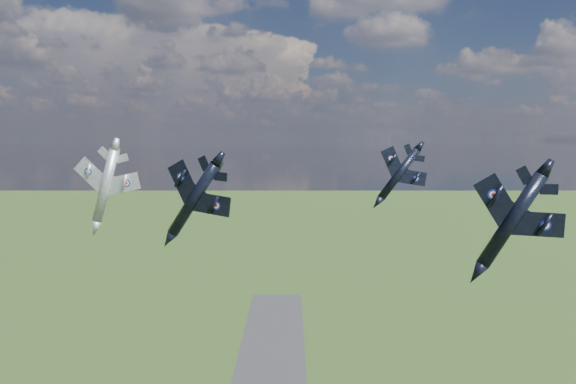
# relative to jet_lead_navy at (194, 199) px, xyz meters

# --- Properties ---
(jet_lead_navy) EXTENTS (15.10, 17.83, 8.80)m
(jet_lead_navy) POSITION_rel_jet_lead_navy_xyz_m (0.00, 0.00, 0.00)
(jet_lead_navy) COLOR black
(jet_right_navy) EXTENTS (13.31, 16.88, 8.31)m
(jet_right_navy) POSITION_rel_jet_lead_navy_xyz_m (35.67, -12.33, -0.93)
(jet_right_navy) COLOR black
(jet_high_navy) EXTENTS (11.04, 14.53, 8.03)m
(jet_high_navy) POSITION_rel_jet_lead_navy_xyz_m (29.80, 19.32, 2.05)
(jet_high_navy) COLOR black
(jet_left_silver) EXTENTS (13.89, 17.69, 6.54)m
(jet_left_silver) POSITION_rel_jet_lead_navy_xyz_m (-17.58, 19.11, 0.15)
(jet_left_silver) COLOR #9CA0A6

